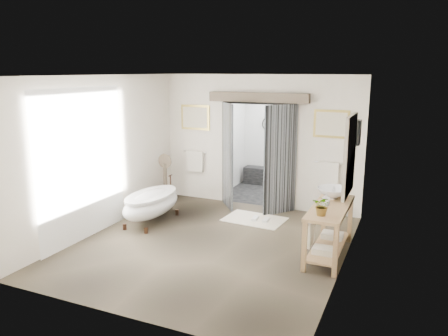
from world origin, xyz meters
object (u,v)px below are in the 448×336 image
Objects in this scene: clawfoot_tub at (151,203)px; vanity at (328,226)px; rug at (255,219)px; basin at (334,193)px.

clawfoot_tub is 1.03× the size of vanity.
rug is 2.06m from basin.
clawfoot_tub is at bearing 176.24° from vanity.
clawfoot_tub is 1.37× the size of rug.
rug is at bearing 144.70° from vanity.
basin reaches higher than vanity.
basin is (3.51, 0.22, 0.55)m from clawfoot_tub.
basin is at bearing 3.56° from clawfoot_tub.
vanity reaches higher than clawfoot_tub.
rug is (-1.68, 1.19, -0.50)m from vanity.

